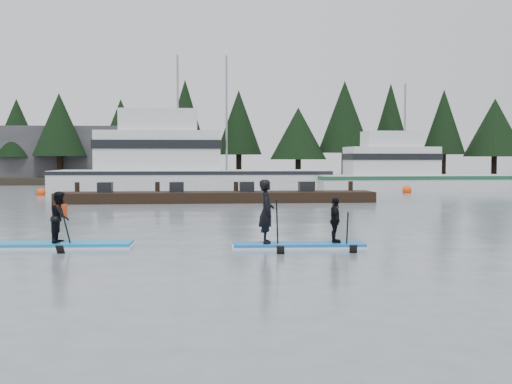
{
  "coord_description": "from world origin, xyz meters",
  "views": [
    {
      "loc": [
        -1.22,
        -14.8,
        2.19
      ],
      "look_at": [
        0.0,
        6.0,
        1.1
      ],
      "focal_mm": 45.0,
      "sensor_mm": 36.0,
      "label": 1
    }
  ],
  "objects": [
    {
      "name": "fishing_boat_large",
      "position": [
        -3.67,
        30.08,
        0.8
      ],
      "size": [
        18.84,
        5.51,
        10.46
      ],
      "rotation": [
        0.0,
        0.0,
        0.02
      ],
      "color": "silver",
      "rests_on": "ground"
    },
    {
      "name": "far_shore",
      "position": [
        0.0,
        42.0,
        0.3
      ],
      "size": [
        70.0,
        8.0,
        0.6
      ],
      "primitive_type": "cube",
      "color": "#2D281E",
      "rests_on": "ground"
    },
    {
      "name": "buoy_c",
      "position": [
        10.76,
        25.27,
        0.0
      ],
      "size": [
        0.59,
        0.59,
        0.59
      ],
      "primitive_type": "sphere",
      "color": "#FF430C",
      "rests_on": "ground"
    },
    {
      "name": "waterfront_building",
      "position": [
        -14.0,
        44.0,
        2.5
      ],
      "size": [
        18.0,
        6.0,
        5.0
      ],
      "primitive_type": "cube",
      "color": "#4C4C51",
      "rests_on": "ground"
    },
    {
      "name": "paddleboard_solo",
      "position": [
        -5.11,
        1.13,
        0.42
      ],
      "size": [
        3.47,
        1.1,
        1.84
      ],
      "rotation": [
        0.0,
        0.0,
        -0.01
      ],
      "color": "#1582CB",
      "rests_on": "ground"
    },
    {
      "name": "fishing_boat_medium",
      "position": [
        11.75,
        28.35,
        0.57
      ],
      "size": [
        13.66,
        4.72,
        8.14
      ],
      "rotation": [
        0.0,
        0.0,
        0.07
      ],
      "color": "silver",
      "rests_on": "ground"
    },
    {
      "name": "treeline",
      "position": [
        0.0,
        42.0,
        0.0
      ],
      "size": [
        60.0,
        4.0,
        8.0
      ],
      "primitive_type": null,
      "color": "black",
      "rests_on": "ground"
    },
    {
      "name": "buoy_a",
      "position": [
        -11.78,
        23.97,
        0.0
      ],
      "size": [
        0.55,
        0.55,
        0.55
      ],
      "primitive_type": "sphere",
      "color": "#FF430C",
      "rests_on": "ground"
    },
    {
      "name": "ground",
      "position": [
        0.0,
        0.0,
        0.0
      ],
      "size": [
        160.0,
        160.0,
        0.0
      ],
      "primitive_type": "plane",
      "color": "slate",
      "rests_on": "ground"
    },
    {
      "name": "buoy_b",
      "position": [
        -3.65,
        22.82,
        0.0
      ],
      "size": [
        0.57,
        0.57,
        0.57
      ],
      "primitive_type": "sphere",
      "color": "#FF430C",
      "rests_on": "ground"
    },
    {
      "name": "floating_dock",
      "position": [
        -1.3,
        17.26,
        0.26
      ],
      "size": [
        15.78,
        2.58,
        0.52
      ],
      "primitive_type": "cube",
      "rotation": [
        0.0,
        0.0,
        0.03
      ],
      "color": "black",
      "rests_on": "ground"
    },
    {
      "name": "paddleboard_duo",
      "position": [
        0.65,
        0.8,
        0.55
      ],
      "size": [
        3.22,
        1.07,
        2.19
      ],
      "rotation": [
        0.0,
        0.0,
        -0.01
      ],
      "color": "blue",
      "rests_on": "ground"
    }
  ]
}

